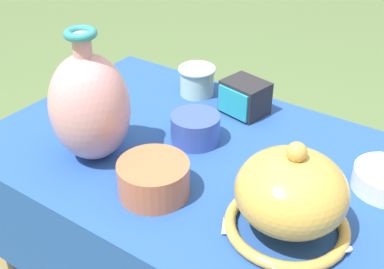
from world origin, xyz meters
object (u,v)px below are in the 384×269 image
Objects in this scene: pot_squat_terracotta at (154,178)px; wooden_crate at (15,207)px; vase_tall_bulbous at (90,106)px; mosaic_tile_box at (244,98)px; vase_dome_bell at (290,197)px; pot_squat_cobalt at (195,128)px; cup_wide_celadon at (197,80)px.

pot_squat_terracotta reaches higher than wooden_crate.
vase_tall_bulbous reaches higher than mosaic_tile_box.
wooden_crate is (-1.15, 0.13, -0.68)m from vase_dome_bell.
mosaic_tile_box is at bearing 92.03° from pot_squat_terracotta.
pot_squat_cobalt is 0.22m from pot_squat_terracotta.
mosaic_tile_box is 1.18× the size of cup_wide_celadon.
vase_tall_bulbous is at bearing 170.89° from pot_squat_terracotta.
cup_wide_celadon is 0.98m from wooden_crate.
vase_dome_bell is at bearing 11.89° from pot_squat_terracotta.
vase_dome_bell is 0.28m from pot_squat_terracotta.
vase_tall_bulbous is at bearing -105.17° from mosaic_tile_box.
wooden_crate is at bearing 167.28° from vase_tall_bulbous.
pot_squat_cobalt is at bearing 153.74° from vase_dome_bell.
cup_wide_celadon is (-0.45, 0.36, -0.03)m from vase_dome_bell.
vase_dome_bell reaches higher than pot_squat_terracotta.
vase_tall_bulbous is at bearing -176.91° from vase_dome_bell.
mosaic_tile_box is at bearing -6.20° from cup_wide_celadon.
vase_tall_bulbous is 0.66× the size of wooden_crate.
vase_dome_bell is 2.30× the size of cup_wide_celadon.
pot_squat_terracotta is at bearing -67.03° from cup_wide_celadon.
vase_dome_bell is at bearing -38.76° from cup_wide_celadon.
pot_squat_terracotta is at bearing -78.73° from pot_squat_cobalt.
pot_squat_terracotta is at bearing -168.11° from vase_dome_bell.
mosaic_tile_box reaches higher than pot_squat_terracotta.
pot_squat_terracotta is 0.32× the size of wooden_crate.
vase_dome_bell is (0.47, 0.03, -0.05)m from vase_tall_bulbous.
vase_tall_bulbous is at bearing -1.38° from wooden_crate.
mosaic_tile_box is at bearing 63.40° from vase_tall_bulbous.
pot_squat_cobalt is at bearing -87.09° from mosaic_tile_box.
vase_tall_bulbous is 2.82× the size of cup_wide_celadon.
pot_squat_cobalt is at bearing 101.27° from pot_squat_terracotta.
vase_tall_bulbous reaches higher than cup_wide_celadon.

